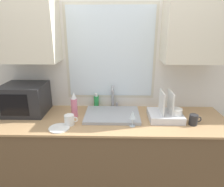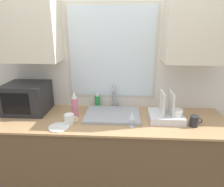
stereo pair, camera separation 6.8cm
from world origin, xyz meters
The scene contains 12 objects.
countertop centered at (0.00, 0.34, 0.46)m, with size 2.38×0.70×0.93m.
wall_back centered at (0.00, 0.67, 1.39)m, with size 6.00×0.38×2.60m.
sink_basin centered at (0.02, 0.39, 0.94)m, with size 0.56×0.42×0.03m.
faucet centered at (0.03, 0.61, 1.08)m, with size 0.08×0.18×0.27m.
microwave centered at (-0.91, 0.46, 1.08)m, with size 0.44×0.38×0.32m.
dish_rack centered at (0.57, 0.33, 0.99)m, with size 0.33×0.30×0.29m.
spray_bottle centered at (-0.37, 0.37, 1.05)m, with size 0.07×0.07×0.27m.
soap_bottle centered at (-0.16, 0.62, 1.00)m, with size 0.06×0.06×0.17m.
mug_near_sink centered at (-0.38, 0.19, 0.98)m, with size 0.13×0.09×0.10m.
wine_glass centered at (0.22, 0.17, 1.04)m, with size 0.06×0.06×0.16m.
mug_by_rack centered at (0.80, 0.21, 0.98)m, with size 0.12×0.08×0.10m.
small_plate centered at (-0.46, 0.11, 0.93)m, with size 0.19×0.19×0.01m.
Camera 1 is at (0.07, -1.52, 1.81)m, focal length 32.00 mm.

